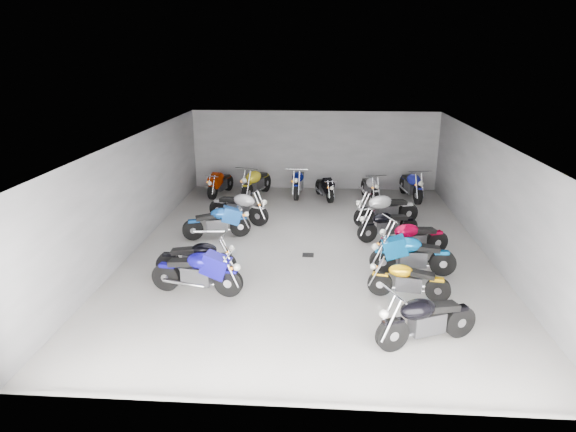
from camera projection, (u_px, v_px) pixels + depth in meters
The scene contains 22 objects.
ground at pixel (309, 249), 14.89m from camera, with size 14.00×14.00×0.00m, color gray.
wall_back at pixel (314, 150), 21.05m from camera, with size 10.00×0.10×3.20m, color gray.
wall_left at pixel (135, 192), 14.73m from camera, with size 0.10×14.00×3.20m, color gray.
wall_right at pixel (491, 199), 14.07m from camera, with size 0.10×14.00×3.20m, color gray.
ceiling at pixel (310, 138), 13.91m from camera, with size 10.00×14.00×0.04m, color black.
drain_grate at pixel (308, 255), 14.41m from camera, with size 0.32×0.32×0.01m, color black.
motorcycle_left_b at pixel (198, 272), 11.99m from camera, with size 2.23×0.54×0.98m.
motorcycle_left_c at pixel (197, 258), 12.92m from camera, with size 2.05×0.42×0.90m.
motorcycle_left_e at pixel (218, 222), 15.61m from camera, with size 2.03×0.74×0.92m.
motorcycle_left_f at pixel (239, 207), 17.03m from camera, with size 2.12×1.02×0.99m.
motorcycle_right_a at pixel (426, 319), 9.89m from camera, with size 2.07×1.01×0.96m.
motorcycle_right_b at pixel (408, 280), 11.77m from camera, with size 1.87×0.51×0.83m.
motorcycle_right_c at pixel (412, 255), 13.01m from camera, with size 2.18×0.42×0.96m.
motorcycle_right_d at pixel (412, 239), 14.19m from camera, with size 2.07×0.91×0.95m.
motorcycle_right_e at pixel (387, 225), 15.47m from camera, with size 1.90×0.91×0.88m.
motorcycle_right_f at pixel (386, 209), 16.73m from camera, with size 2.18×0.99×1.01m.
motorcycle_back_a at pixel (220, 183), 20.35m from camera, with size 0.67×2.03×0.91m.
motorcycle_back_b at pixel (256, 183), 20.07m from camera, with size 0.89×2.32×1.05m.
motorcycle_back_c at pixel (299, 182), 20.31m from camera, with size 0.47×2.26×0.99m.
motorcycle_back_d at pixel (325, 188), 19.85m from camera, with size 0.73×1.80×0.82m.
motorcycle_back_e at pixel (370, 188), 19.60m from camera, with size 0.57×2.07×0.91m.
motorcycle_back_f at pixel (411, 185), 19.79m from camera, with size 0.60×2.30×1.02m.
Camera 1 is at (0.36, -13.90, 5.43)m, focal length 32.00 mm.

